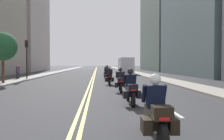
# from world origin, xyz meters

# --- Properties ---
(ground_plane) EXTENTS (264.00, 264.00, 0.00)m
(ground_plane) POSITION_xyz_m (0.00, 48.00, 0.00)
(ground_plane) COLOR #343437
(sidewalk_left) EXTENTS (2.24, 144.00, 0.12)m
(sidewalk_left) POSITION_xyz_m (-7.93, 48.00, 0.06)
(sidewalk_left) COLOR #999392
(sidewalk_left) RESTS_ON ground
(sidewalk_right) EXTENTS (2.24, 144.00, 0.12)m
(sidewalk_right) POSITION_xyz_m (7.93, 48.00, 0.06)
(sidewalk_right) COLOR #9F988C
(sidewalk_right) RESTS_ON ground
(centreline_yellow_inner) EXTENTS (0.12, 132.00, 0.01)m
(centreline_yellow_inner) POSITION_xyz_m (-0.12, 48.00, 0.00)
(centreline_yellow_inner) COLOR yellow
(centreline_yellow_inner) RESTS_ON ground
(centreline_yellow_outer) EXTENTS (0.12, 132.00, 0.01)m
(centreline_yellow_outer) POSITION_xyz_m (0.12, 48.00, 0.00)
(centreline_yellow_outer) COLOR yellow
(centreline_yellow_outer) RESTS_ON ground
(lane_dashes_white) EXTENTS (0.14, 56.40, 0.01)m
(lane_dashes_white) POSITION_xyz_m (3.41, 29.00, 0.00)
(lane_dashes_white) COLOR silver
(lane_dashes_white) RESTS_ON ground
(building_right_1) EXTENTS (9.08, 20.79, 16.40)m
(building_right_1) POSITION_xyz_m (17.79, 33.77, 8.20)
(building_right_1) COLOR slate
(building_right_1) RESTS_ON ground
(building_left_2) EXTENTS (7.56, 18.65, 27.97)m
(building_left_2) POSITION_xyz_m (-17.03, 56.57, 13.98)
(building_left_2) COLOR #B3A4A4
(building_left_2) RESTS_ON ground
(building_right_2) EXTENTS (6.61, 20.73, 29.55)m
(building_right_2) POSITION_xyz_m (16.56, 55.90, 14.77)
(building_right_2) COLOR slate
(building_right_2) RESTS_ON ground
(motorcycle_0) EXTENTS (0.78, 2.14, 1.58)m
(motorcycle_0) POSITION_xyz_m (1.92, 4.56, 0.65)
(motorcycle_0) COLOR black
(motorcycle_0) RESTS_ON ground
(motorcycle_1) EXTENTS (0.76, 2.26, 1.60)m
(motorcycle_1) POSITION_xyz_m (2.04, 9.38, 0.66)
(motorcycle_1) COLOR black
(motorcycle_1) RESTS_ON ground
(motorcycle_2) EXTENTS (0.78, 2.12, 1.56)m
(motorcycle_2) POSITION_xyz_m (2.03, 13.82, 0.65)
(motorcycle_2) COLOR black
(motorcycle_2) RESTS_ON ground
(motorcycle_3) EXTENTS (0.77, 2.11, 1.63)m
(motorcycle_3) POSITION_xyz_m (1.57, 18.77, 0.64)
(motorcycle_3) COLOR black
(motorcycle_3) RESTS_ON ground
(motorcycle_4) EXTENTS (0.77, 2.14, 1.65)m
(motorcycle_4) POSITION_xyz_m (1.61, 23.16, 0.66)
(motorcycle_4) COLOR black
(motorcycle_4) RESTS_ON ground
(motorcycle_5) EXTENTS (0.76, 2.25, 1.64)m
(motorcycle_5) POSITION_xyz_m (1.68, 27.38, 0.65)
(motorcycle_5) COLOR black
(motorcycle_5) RESTS_ON ground
(motorcycle_6) EXTENTS (0.77, 2.12, 1.62)m
(motorcycle_6) POSITION_xyz_m (1.89, 32.17, 0.66)
(motorcycle_6) COLOR black
(motorcycle_6) RESTS_ON ground
(motorcycle_7) EXTENTS (0.78, 2.19, 1.59)m
(motorcycle_7) POSITION_xyz_m (2.03, 36.97, 0.63)
(motorcycle_7) COLOR black
(motorcycle_7) RESTS_ON ground
(traffic_light_near) EXTENTS (0.28, 0.38, 4.39)m
(traffic_light_near) POSITION_xyz_m (-7.22, 24.79, 3.06)
(traffic_light_near) COLOR black
(traffic_light_near) RESTS_ON ground
(pedestrian_0) EXTENTS (0.42, 0.40, 1.72)m
(pedestrian_0) POSITION_xyz_m (-8.44, 25.57, 0.89)
(pedestrian_0) COLOR #292B37
(pedestrian_0) RESTS_ON ground
(street_tree_0) EXTENTS (2.48, 2.48, 4.55)m
(street_tree_0) POSITION_xyz_m (-7.74, 19.85, 3.30)
(street_tree_0) COLOR #523525
(street_tree_0) RESTS_ON ground
(parked_truck) EXTENTS (2.20, 6.50, 2.80)m
(parked_truck) POSITION_xyz_m (5.42, 38.62, 1.27)
(parked_truck) COLOR silver
(parked_truck) RESTS_ON ground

